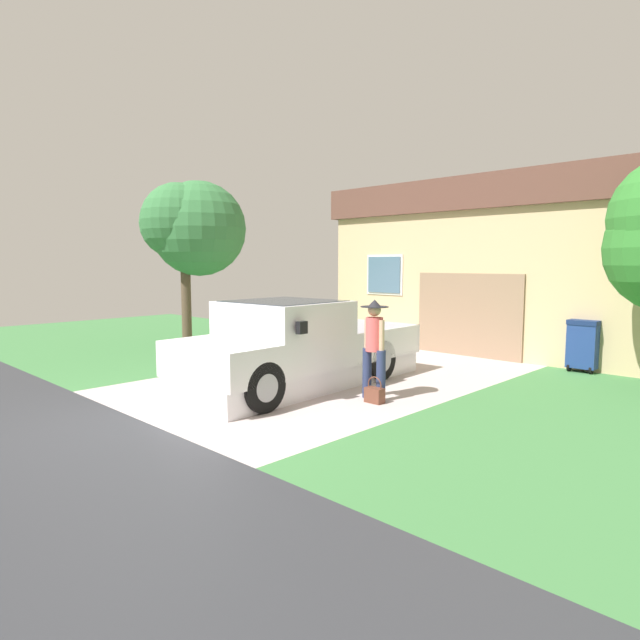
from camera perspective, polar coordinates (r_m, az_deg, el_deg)
name	(u,v)px	position (r m, az deg, el deg)	size (l,w,h in m)	color
ground	(1,454)	(7.76, -30.84, -12.19)	(29.20, 18.60, 0.18)	#BCAEAC
pickup_truck	(288,350)	(9.90, -3.39, -3.18)	(2.25, 5.19, 1.63)	white
person_with_hat	(374,344)	(9.07, 5.79, -2.57)	(0.49, 0.47, 1.70)	navy
handbag	(375,394)	(9.00, 5.83, -7.86)	(0.31, 0.18, 0.44)	brown
house_with_garage	(529,265)	(16.69, 21.37, 5.45)	(9.26, 6.91, 4.43)	#D0B386
front_yard_tree	(189,226)	(15.30, -13.79, 9.70)	(2.66, 2.83, 4.55)	brown
wheeled_trash_bin	(586,343)	(12.79, 26.42, -2.23)	(0.60, 0.72, 1.11)	navy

